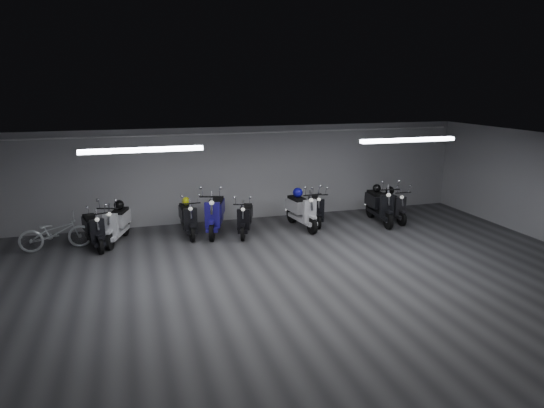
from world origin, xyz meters
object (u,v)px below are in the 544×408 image
object	(u,v)px
scooter_0	(93,224)
helmet_2	(186,201)
helmet_4	(390,190)
scooter_9	(393,201)
scooter_4	(215,208)
scooter_5	(245,213)
scooter_8	(380,200)
scooter_2	(117,218)
scooter_3	(188,213)
bicycle	(55,229)
helmet_1	(298,193)
helmet_0	(377,188)
helmet_3	(119,205)
scooter_6	(302,205)
scooter_7	(316,203)

from	to	relation	value
scooter_0	helmet_2	distance (m)	2.46
helmet_4	scooter_9	bearing A→B (deg)	-91.12
scooter_4	scooter_5	xyz separation A→B (m)	(0.77, -0.32, -0.13)
scooter_8	helmet_4	world-z (taller)	scooter_8
scooter_0	scooter_8	xyz separation A→B (m)	(7.94, -0.06, 0.09)
scooter_2	scooter_9	size ratio (longest dim) A/B	1.07
scooter_3	bicycle	size ratio (longest dim) A/B	1.02
scooter_0	scooter_4	bearing A→B (deg)	-10.17
scooter_5	helmet_1	xyz separation A→B (m)	(1.64, 0.37, 0.38)
helmet_0	helmet_3	distance (m)	7.34
scooter_8	scooter_6	bearing A→B (deg)	-178.93
scooter_2	scooter_5	world-z (taller)	scooter_2
helmet_2	scooter_3	bearing A→B (deg)	-87.88
scooter_3	helmet_2	xyz separation A→B (m)	(-0.01, 0.24, 0.27)
scooter_6	scooter_9	xyz separation A→B (m)	(2.88, -0.07, -0.07)
scooter_9	bicycle	size ratio (longest dim) A/B	0.98
scooter_8	helmet_1	bearing A→B (deg)	175.21
scooter_5	scooter_9	xyz separation A→B (m)	(4.55, 0.05, 0.00)
helmet_3	helmet_1	bearing A→B (deg)	-1.89
scooter_5	helmet_0	world-z (taller)	scooter_5
scooter_2	helmet_3	world-z (taller)	scooter_2
helmet_3	scooter_7	bearing A→B (deg)	-0.70
scooter_3	scooter_6	bearing A→B (deg)	-6.41
scooter_0	scooter_9	size ratio (longest dim) A/B	1.02
scooter_0	helmet_0	world-z (taller)	scooter_0
scooter_7	scooter_9	xyz separation A→B (m)	(2.30, -0.42, 0.00)
helmet_3	scooter_9	bearing A→B (deg)	-3.55
helmet_4	helmet_0	bearing A→B (deg)	-172.55
scooter_5	helmet_3	size ratio (longest dim) A/B	6.18
scooter_3	helmet_0	distance (m)	5.59
scooter_2	helmet_2	xyz separation A→B (m)	(1.82, 0.29, 0.25)
scooter_8	scooter_7	bearing A→B (deg)	169.12
scooter_6	helmet_2	xyz separation A→B (m)	(-3.19, 0.48, 0.22)
scooter_8	scooter_9	distance (m)	0.52
scooter_6	helmet_3	distance (m)	4.95
scooter_6	scooter_0	bearing A→B (deg)	173.15
scooter_0	scooter_3	bearing A→B (deg)	-7.57
scooter_3	helmet_1	bearing A→B (deg)	-1.86
scooter_5	scooter_6	xyz separation A→B (m)	(1.68, 0.12, 0.08)
scooter_0	scooter_6	xyz separation A→B (m)	(5.56, 0.10, 0.06)
bicycle	helmet_2	bearing A→B (deg)	-88.44
bicycle	helmet_4	world-z (taller)	bicycle
scooter_5	scooter_6	world-z (taller)	scooter_6
scooter_2	scooter_8	world-z (taller)	scooter_8
scooter_3	helmet_1	distance (m)	3.16
scooter_0	helmet_3	bearing A→B (deg)	23.72
scooter_5	helmet_4	world-z (taller)	scooter_5
scooter_3	scooter_9	bearing A→B (deg)	-5.03
scooter_9	scooter_7	bearing A→B (deg)	170.82
bicycle	helmet_2	xyz separation A→B (m)	(3.28, 0.43, 0.36)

